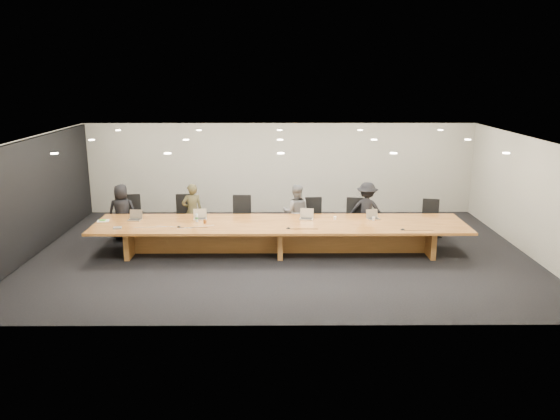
% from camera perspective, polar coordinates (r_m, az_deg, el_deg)
% --- Properties ---
extents(ground, '(12.00, 12.00, 0.00)m').
position_cam_1_polar(ground, '(13.45, 0.01, -4.45)').
color(ground, black).
rests_on(ground, ground).
extents(back_wall, '(12.00, 0.02, 2.80)m').
position_cam_1_polar(back_wall, '(17.00, -0.07, 4.36)').
color(back_wall, silver).
rests_on(back_wall, ground).
extents(left_wall_panel, '(0.08, 7.84, 2.74)m').
position_cam_1_polar(left_wall_panel, '(14.33, -24.48, 1.11)').
color(left_wall_panel, black).
rests_on(left_wall_panel, ground).
extents(conference_table, '(9.00, 1.80, 0.75)m').
position_cam_1_polar(conference_table, '(13.30, 0.01, -2.32)').
color(conference_table, brown).
rests_on(conference_table, ground).
extents(chair_far_left, '(0.70, 0.70, 1.16)m').
position_cam_1_polar(chair_far_left, '(15.05, -15.22, -0.64)').
color(chair_far_left, black).
rests_on(chair_far_left, ground).
extents(chair_left, '(0.65, 0.65, 1.17)m').
position_cam_1_polar(chair_left, '(14.69, -9.87, -0.67)').
color(chair_left, black).
rests_on(chair_left, ground).
extents(chair_mid_left, '(0.61, 0.61, 1.16)m').
position_cam_1_polar(chair_mid_left, '(14.45, -4.06, -0.76)').
color(chair_mid_left, black).
rests_on(chair_mid_left, ground).
extents(chair_mid_right, '(0.58, 0.58, 1.06)m').
position_cam_1_polar(chair_mid_right, '(14.62, 3.61, -0.77)').
color(chair_mid_right, black).
rests_on(chair_mid_right, ground).
extents(chair_right, '(0.67, 0.67, 1.09)m').
position_cam_1_polar(chair_right, '(14.57, 7.72, -0.88)').
color(chair_right, black).
rests_on(chair_right, ground).
extents(chair_far_right, '(0.66, 0.66, 1.04)m').
position_cam_1_polar(chair_far_right, '(15.06, 15.39, -0.88)').
color(chair_far_right, black).
rests_on(chair_far_right, ground).
extents(person_a, '(0.76, 0.53, 1.48)m').
position_cam_1_polar(person_a, '(14.91, -16.17, -0.19)').
color(person_a, black).
rests_on(person_a, ground).
extents(person_b, '(0.62, 0.50, 1.49)m').
position_cam_1_polar(person_b, '(14.53, -9.14, -0.16)').
color(person_b, '#38341E').
rests_on(person_b, ground).
extents(person_c, '(0.75, 0.60, 1.47)m').
position_cam_1_polar(person_c, '(14.35, 1.68, -0.21)').
color(person_c, slate).
rests_on(person_c, ground).
extents(person_d, '(1.09, 0.82, 1.50)m').
position_cam_1_polar(person_d, '(14.64, 9.05, -0.01)').
color(person_d, black).
rests_on(person_d, ground).
extents(laptop_a, '(0.34, 0.27, 0.25)m').
position_cam_1_polar(laptop_a, '(13.92, -14.97, -0.54)').
color(laptop_a, tan).
rests_on(laptop_a, conference_table).
extents(laptop_b, '(0.35, 0.28, 0.26)m').
position_cam_1_polar(laptop_b, '(13.67, -8.36, -0.45)').
color(laptop_b, '#C7B698').
rests_on(laptop_b, conference_table).
extents(laptop_d, '(0.37, 0.30, 0.26)m').
position_cam_1_polar(laptop_d, '(13.55, 2.77, -0.44)').
color(laptop_d, beige).
rests_on(laptop_d, conference_table).
extents(laptop_e, '(0.34, 0.27, 0.23)m').
position_cam_1_polar(laptop_e, '(13.76, 9.74, -0.46)').
color(laptop_e, tan).
rests_on(laptop_e, conference_table).
extents(water_bottle, '(0.08, 0.08, 0.19)m').
position_cam_1_polar(water_bottle, '(13.47, -8.69, -0.83)').
color(water_bottle, silver).
rests_on(water_bottle, conference_table).
extents(amber_mug, '(0.09, 0.09, 0.09)m').
position_cam_1_polar(amber_mug, '(13.32, -7.85, -1.19)').
color(amber_mug, brown).
rests_on(amber_mug, conference_table).
extents(paper_cup_near, '(0.07, 0.07, 0.08)m').
position_cam_1_polar(paper_cup_near, '(13.59, 5.78, -0.84)').
color(paper_cup_near, white).
rests_on(paper_cup_near, conference_table).
extents(paper_cup_far, '(0.08, 0.08, 0.09)m').
position_cam_1_polar(paper_cup_far, '(13.63, 9.76, -0.92)').
color(paper_cup_far, silver).
rests_on(paper_cup_far, conference_table).
extents(notepad, '(0.31, 0.27, 0.02)m').
position_cam_1_polar(notepad, '(14.08, -17.99, -1.08)').
color(notepad, white).
rests_on(notepad, conference_table).
extents(lime_gadget, '(0.15, 0.09, 0.02)m').
position_cam_1_polar(lime_gadget, '(14.07, -18.04, -1.01)').
color(lime_gadget, green).
rests_on(lime_gadget, notepad).
extents(av_box, '(0.22, 0.18, 0.03)m').
position_cam_1_polar(av_box, '(13.33, -16.62, -1.80)').
color(av_box, '#A9A9AE').
rests_on(av_box, conference_table).
extents(mic_left, '(0.13, 0.13, 0.03)m').
position_cam_1_polar(mic_left, '(13.11, -10.52, -1.70)').
color(mic_left, black).
rests_on(mic_left, conference_table).
extents(mic_center, '(0.12, 0.12, 0.03)m').
position_cam_1_polar(mic_center, '(12.77, 0.87, -1.88)').
color(mic_center, black).
rests_on(mic_center, conference_table).
extents(mic_right, '(0.12, 0.12, 0.03)m').
position_cam_1_polar(mic_right, '(12.97, 12.71, -1.97)').
color(mic_right, black).
rests_on(mic_right, conference_table).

